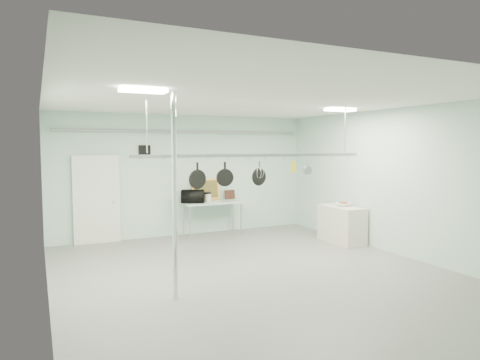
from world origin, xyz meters
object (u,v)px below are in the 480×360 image
skillet_mid (225,174)px  skillet_right (259,173)px  fruit_bowl (343,204)px  prep_table (212,204)px  microwave (193,196)px  coffee_canister (208,198)px  chrome_pole (175,197)px  side_cabinet (342,224)px  pot_rack (257,154)px  skillet_left (197,176)px

skillet_mid → skillet_right: size_ratio=1.00×
skillet_mid → fruit_bowl: bearing=27.1°
prep_table → fruit_bowl: 3.40m
microwave → coffee_canister: size_ratio=2.76×
chrome_pole → skillet_mid: chrome_pole is taller
side_cabinet → pot_rack: (-2.95, -1.10, 1.78)m
coffee_canister → skillet_left: 3.70m
side_cabinet → fruit_bowl: bearing=2.1°
prep_table → skillet_mid: 3.62m
side_cabinet → skillet_mid: 4.03m
coffee_canister → chrome_pole: bearing=-117.3°
pot_rack → coffee_canister: 3.52m
fruit_bowl → skillet_right: skillet_right is taller
prep_table → skillet_left: size_ratio=3.31×
prep_table → side_cabinet: 3.39m
microwave → fruit_bowl: size_ratio=1.68×
skillet_mid → chrome_pole: bearing=-133.6°
prep_table → skillet_mid: skillet_mid is taller
chrome_pole → pot_rack: size_ratio=0.67×
side_cabinet → pot_rack: 3.62m
prep_table → skillet_left: 3.80m
side_cabinet → pot_rack: size_ratio=0.25×
fruit_bowl → pot_rack: bearing=-159.8°
coffee_canister → skillet_mid: bearing=-105.8°
pot_rack → microwave: 3.50m
side_cabinet → skillet_right: size_ratio=2.70×
pot_rack → fruit_bowl: bearing=20.2°
prep_table → side_cabinet: (2.55, -2.20, -0.38)m
chrome_pole → skillet_left: size_ratio=6.61×
coffee_canister → fruit_bowl: size_ratio=0.61×
chrome_pole → microwave: 4.58m
pot_rack → microwave: (-0.14, 3.30, -1.16)m
chrome_pole → pot_rack: (1.90, 0.90, 0.63)m
pot_rack → microwave: size_ratio=8.08×
prep_table → side_cabinet: size_ratio=1.33×
microwave → coffee_canister: 0.42m
coffee_canister → skillet_left: skillet_left is taller
pot_rack → skillet_right: (0.05, 0.00, -0.37)m
prep_table → coffee_canister: size_ratio=7.42×
side_cabinet → coffee_canister: coffee_canister is taller
chrome_pole → side_cabinet: (4.85, 2.00, -1.15)m
skillet_left → pot_rack: bearing=-9.2°
pot_rack → skillet_left: 1.26m
prep_table → skillet_right: skillet_right is taller
fruit_bowl → skillet_left: bearing=-165.3°
skillet_right → skillet_mid: bearing=167.3°
fruit_bowl → skillet_left: size_ratio=0.73×
chrome_pole → pot_rack: chrome_pole is taller
skillet_mid → side_cabinet: bearing=27.3°
pot_rack → prep_table: bearing=83.1°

